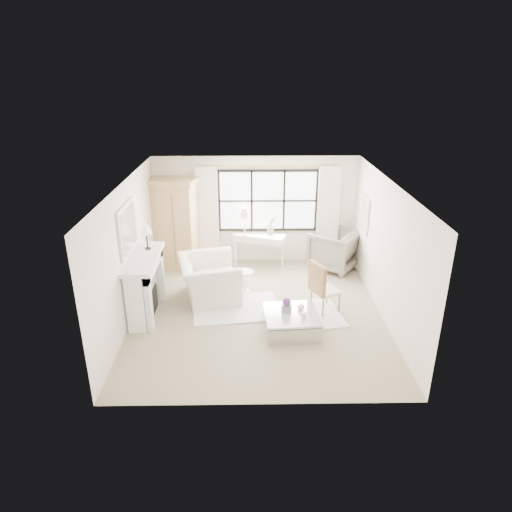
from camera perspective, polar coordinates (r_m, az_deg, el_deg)
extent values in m
plane|color=tan|center=(9.43, 0.23, -7.08)|extent=(5.50, 5.50, 0.00)
plane|color=white|center=(8.42, 0.26, 9.08)|extent=(5.50, 5.50, 0.00)
plane|color=white|center=(11.43, -0.04, 5.74)|extent=(5.00, 0.00, 5.00)
plane|color=beige|center=(6.38, 0.75, -8.80)|extent=(5.00, 0.00, 5.00)
plane|color=white|center=(9.14, -15.63, 0.42)|extent=(0.00, 5.50, 5.50)
plane|color=white|center=(9.23, 15.95, 0.62)|extent=(0.00, 5.50, 5.50)
cube|color=white|center=(11.35, 1.49, 6.92)|extent=(2.40, 0.02, 1.50)
cylinder|color=#AC883C|center=(11.09, 1.55, 11.17)|extent=(3.30, 0.04, 0.04)
cube|color=white|center=(11.42, -6.09, 4.98)|extent=(0.55, 0.10, 2.47)
cube|color=white|center=(11.54, 8.98, 5.02)|extent=(0.55, 0.10, 2.47)
cube|color=white|center=(9.39, -13.91, -3.86)|extent=(0.34, 1.50, 1.18)
cube|color=#A7A7AE|center=(9.38, -12.86, -4.19)|extent=(0.03, 1.22, 0.97)
cube|color=black|center=(9.47, -12.69, -5.33)|extent=(0.06, 0.52, 0.50)
cube|color=white|center=(9.13, -14.03, -0.32)|extent=(0.58, 1.66, 0.08)
cube|color=white|center=(8.96, -15.77, 3.33)|extent=(0.05, 1.15, 0.95)
cube|color=silver|center=(8.96, -15.59, 3.33)|extent=(0.02, 1.00, 0.80)
cube|color=silver|center=(10.70, 13.45, 5.03)|extent=(0.04, 0.62, 0.82)
cube|color=#C3AF97|center=(10.70, 13.34, 5.03)|extent=(0.01, 0.52, 0.72)
cylinder|color=black|center=(9.46, -13.38, 0.93)|extent=(0.12, 0.12, 0.03)
cylinder|color=black|center=(9.40, -13.47, 1.86)|extent=(0.03, 0.03, 0.30)
cone|color=beige|center=(9.32, -13.60, 3.24)|extent=(0.22, 0.22, 0.18)
cube|color=tan|center=(11.34, -10.00, 3.64)|extent=(1.11, 0.80, 2.10)
cube|color=tan|center=(11.03, -10.39, 9.15)|extent=(1.25, 0.93, 0.14)
cube|color=white|center=(11.41, 0.38, 2.16)|extent=(1.31, 0.80, 0.14)
cube|color=white|center=(11.38, 0.38, 2.58)|extent=(1.38, 0.86, 0.06)
cylinder|color=#B8933F|center=(11.35, -1.43, 2.75)|extent=(0.14, 0.14, 0.03)
cylinder|color=#B8933F|center=(11.27, -1.44, 3.92)|extent=(0.02, 0.02, 0.46)
cone|color=beige|center=(11.17, -1.46, 5.48)|extent=(0.28, 0.28, 0.22)
imported|color=#607A51|center=(11.31, 1.93, 3.82)|extent=(0.30, 0.27, 0.45)
cylinder|color=white|center=(10.24, -1.40, -4.42)|extent=(0.26, 0.26, 0.03)
cylinder|color=white|center=(10.14, -1.41, -3.24)|extent=(0.06, 0.06, 0.44)
cylinder|color=white|center=(10.04, -1.42, -2.01)|extent=(0.40, 0.40, 0.03)
cube|color=white|center=(9.57, -2.50, -6.51)|extent=(1.90, 1.45, 0.03)
cube|color=white|center=(9.33, 5.70, -7.43)|extent=(1.78, 1.46, 0.03)
imported|color=white|center=(9.86, -5.88, -2.88)|extent=(1.47, 1.60, 0.89)
imported|color=gray|center=(11.43, 9.76, 0.81)|extent=(1.49, 1.48, 0.98)
cube|color=white|center=(9.39, 8.71, -4.32)|extent=(0.63, 0.63, 0.07)
cube|color=#A57345|center=(9.12, 7.65, -2.84)|extent=(0.26, 0.45, 0.60)
cube|color=silver|center=(8.78, 4.40, -8.39)|extent=(1.07, 1.07, 0.32)
cube|color=silver|center=(8.68, 4.44, -7.26)|extent=(1.07, 1.07, 0.04)
cube|color=slate|center=(8.69, 3.84, -6.55)|extent=(0.21, 0.21, 0.13)
sphere|color=#592D71|center=(8.62, 3.86, -5.72)|extent=(0.16, 0.16, 0.16)
cylinder|color=white|center=(8.50, 5.97, -7.37)|extent=(0.10, 0.10, 0.12)
imported|color=silver|center=(8.77, 5.65, -6.26)|extent=(0.14, 0.14, 0.14)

